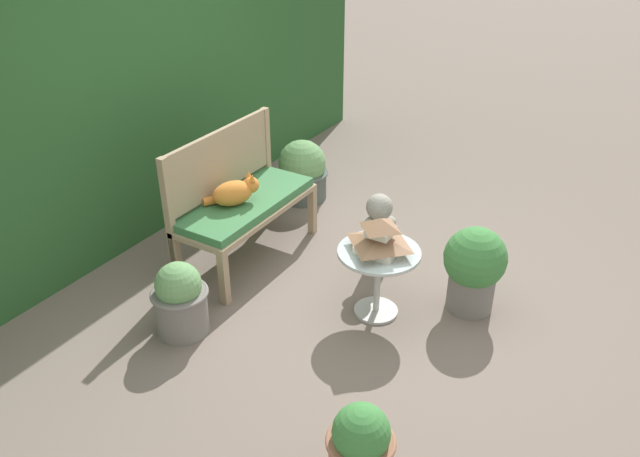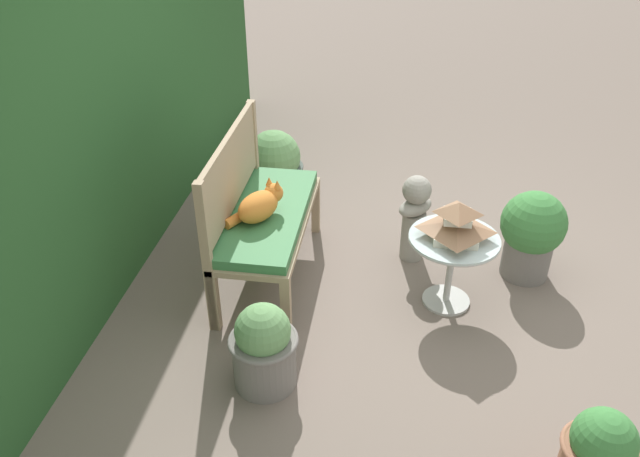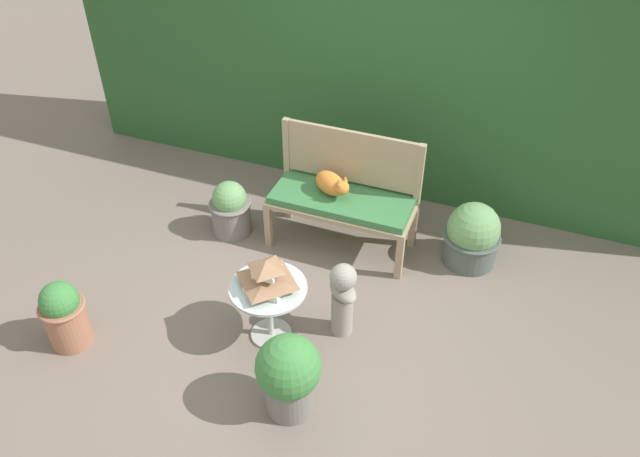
% 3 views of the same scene
% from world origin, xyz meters
% --- Properties ---
extents(ground, '(30.00, 30.00, 0.00)m').
position_xyz_m(ground, '(0.00, 0.00, 0.00)').
color(ground, '#75665B').
extents(foliage_hedge_back, '(6.40, 0.76, 2.34)m').
position_xyz_m(foliage_hedge_back, '(0.00, 2.28, 1.17)').
color(foliage_hedge_back, '#285628').
rests_on(foliage_hedge_back, ground).
extents(garden_bench, '(1.27, 0.51, 0.53)m').
position_xyz_m(garden_bench, '(-0.05, 0.95, 0.45)').
color(garden_bench, tan).
rests_on(garden_bench, ground).
extents(bench_backrest, '(1.27, 0.06, 1.05)m').
position_xyz_m(bench_backrest, '(-0.05, 1.19, 0.74)').
color(bench_backrest, tan).
rests_on(bench_backrest, ground).
extents(cat, '(0.38, 0.37, 0.24)m').
position_xyz_m(cat, '(-0.15, 0.99, 0.63)').
color(cat, orange).
rests_on(cat, garden_bench).
extents(patio_table, '(0.58, 0.58, 0.52)m').
position_xyz_m(patio_table, '(-0.18, -0.27, 0.40)').
color(patio_table, '#B7B7B2').
rests_on(patio_table, ground).
extents(pagoda_birdhouse, '(0.37, 0.37, 0.25)m').
position_xyz_m(pagoda_birdhouse, '(-0.18, -0.27, 0.62)').
color(pagoda_birdhouse, silver).
rests_on(pagoda_birdhouse, patio_table).
extents(garden_bust, '(0.32, 0.31, 0.67)m').
position_xyz_m(garden_bust, '(0.32, -0.02, 0.37)').
color(garden_bust, gray).
rests_on(garden_bust, ground).
extents(potted_plant_bench_right, '(0.39, 0.39, 0.54)m').
position_xyz_m(potted_plant_bench_right, '(-1.05, 0.77, 0.26)').
color(potted_plant_bench_right, slate).
rests_on(potted_plant_bench_right, ground).
extents(potted_plant_table_near, '(0.44, 0.44, 0.65)m').
position_xyz_m(potted_plant_table_near, '(0.22, -0.82, 0.35)').
color(potted_plant_table_near, slate).
rests_on(potted_plant_table_near, ground).
extents(potted_plant_hedge_corner, '(0.50, 0.50, 0.58)m').
position_xyz_m(potted_plant_hedge_corner, '(1.08, 1.16, 0.27)').
color(potted_plant_hedge_corner, '#4C5651').
rests_on(potted_plant_hedge_corner, ground).
extents(potted_plant_path_edge, '(0.35, 0.35, 0.58)m').
position_xyz_m(potted_plant_path_edge, '(-1.58, -0.87, 0.29)').
color(potted_plant_path_edge, '#9E664C').
rests_on(potted_plant_path_edge, ground).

